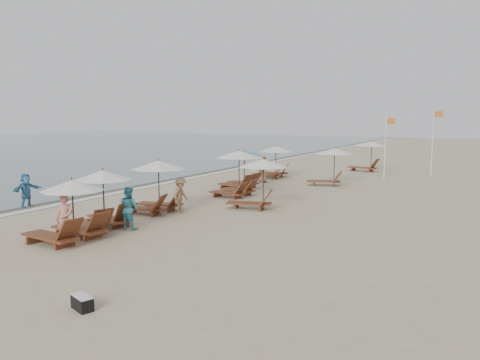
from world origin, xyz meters
The scene contains 20 objects.
ground centered at (0.00, 0.00, 0.00)m, with size 160.00×160.00×0.00m, color tan.
wet_sand_band centered at (-12.50, 10.00, 0.00)m, with size 3.20×140.00×0.01m, color #6B5E4C.
foam_line centered at (-11.20, 10.00, 0.01)m, with size 0.50×140.00×0.02m, color white.
lounger_station_0 centered at (-5.60, -2.41, 0.92)m, with size 2.63×2.18×2.07m.
lounger_station_1 centered at (-5.94, -0.67, 0.99)m, with size 2.66×2.63×2.20m.
lounger_station_2 centered at (-6.10, 2.79, 1.13)m, with size 2.69×2.34×2.24m.
lounger_station_3 centered at (-5.07, 8.04, 1.24)m, with size 2.62×2.39×2.36m.
lounger_station_4 centered at (-6.16, 10.61, 1.11)m, with size 2.62×2.28×2.19m.
lounger_station_5 centered at (-6.58, 15.82, 1.07)m, with size 2.63×2.33×2.11m.
inland_station_0 centered at (-2.64, 5.63, 1.36)m, with size 2.75×2.24×2.22m.
inland_station_1 centered at (-2.09, 14.16, 1.37)m, with size 2.72×2.24×2.22m.
inland_station_2 centered at (-1.99, 22.54, 1.30)m, with size 2.84×2.24×2.22m.
beachgoer_near centered at (-5.45, -2.64, 0.81)m, with size 0.59×0.39×1.62m, color tan.
beachgoer_mid_a centered at (-5.02, -0.09, 0.78)m, with size 0.76×0.59×1.56m, color teal.
beachgoer_mid_b centered at (-5.08, 3.26, 0.76)m, with size 0.98×0.57×1.52m, color olive.
beachgoer_far_b centered at (-6.13, 13.36, 0.85)m, with size 0.83×0.54×1.69m, color #A8765B.
waterline_walker centered at (-12.01, 1.00, 0.77)m, with size 1.43×0.45×1.54m, color teal.
duffel_bag centered at (-0.87, -6.28, 0.16)m, with size 0.63×0.45×0.32m.
flag_pole_near centered at (0.11, 18.90, 2.32)m, with size 0.60×0.08×4.16m.
flag_pole_far centered at (2.69, 21.25, 2.55)m, with size 0.60×0.08×4.60m.
Camera 1 is at (6.88, -13.42, 4.15)m, focal length 36.34 mm.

